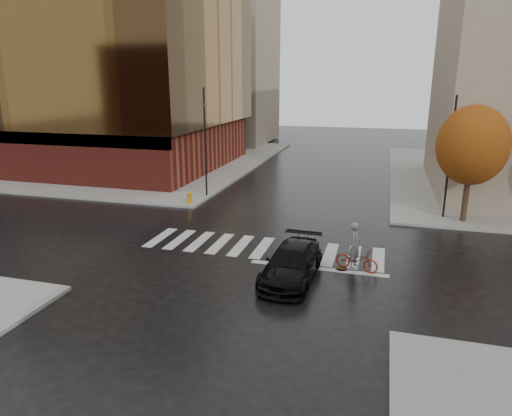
# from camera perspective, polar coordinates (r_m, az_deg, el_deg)

# --- Properties ---
(ground) EXTENTS (120.00, 120.00, 0.00)m
(ground) POSITION_cam_1_polar(r_m,az_deg,el_deg) (21.93, 0.45, -5.44)
(ground) COLOR black
(ground) RESTS_ON ground
(sidewalk_nw) EXTENTS (30.00, 30.00, 0.15)m
(sidewalk_nw) POSITION_cam_1_polar(r_m,az_deg,el_deg) (49.16, -17.02, 5.92)
(sidewalk_nw) COLOR gray
(sidewalk_nw) RESTS_ON ground
(crosswalk) EXTENTS (12.00, 3.00, 0.01)m
(crosswalk) POSITION_cam_1_polar(r_m,az_deg,el_deg) (22.38, 0.79, -4.98)
(crosswalk) COLOR silver
(crosswalk) RESTS_ON ground
(office_glass) EXTENTS (27.00, 19.00, 16.00)m
(office_glass) POSITION_cam_1_polar(r_m,az_deg,el_deg) (46.61, -20.97, 15.24)
(office_glass) COLOR maroon
(office_glass) RESTS_ON sidewalk_nw
(building_nw_far) EXTENTS (14.00, 12.00, 20.00)m
(building_nw_far) POSITION_cam_1_polar(r_m,az_deg,el_deg) (60.65, -5.11, 17.85)
(building_nw_far) COLOR gray
(building_nw_far) RESTS_ON sidewalk_nw
(tree_ne_a) EXTENTS (3.80, 3.80, 6.50)m
(tree_ne_a) POSITION_cam_1_polar(r_m,az_deg,el_deg) (27.72, 25.43, 7.06)
(tree_ne_a) COLOR black
(tree_ne_a) RESTS_ON sidewalk_ne
(sedan) EXTENTS (2.13, 4.86, 1.39)m
(sedan) POSITION_cam_1_polar(r_m,az_deg,el_deg) (18.84, 4.48, -6.88)
(sedan) COLOR black
(sedan) RESTS_ON ground
(cyclist) EXTENTS (1.98, 1.15, 2.13)m
(cyclist) POSITION_cam_1_polar(r_m,az_deg,el_deg) (20.08, 12.42, -5.67)
(cyclist) COLOR #9D230E
(cyclist) RESTS_ON ground
(traffic_light_nw) EXTENTS (0.22, 0.20, 7.28)m
(traffic_light_nw) POSITION_cam_1_polar(r_m,az_deg,el_deg) (31.22, -6.40, 9.01)
(traffic_light_nw) COLOR black
(traffic_light_nw) RESTS_ON sidewalk_nw
(traffic_light_ne) EXTENTS (0.17, 0.20, 6.97)m
(traffic_light_ne) POSITION_cam_1_polar(r_m,az_deg,el_deg) (28.19, 23.15, 6.68)
(traffic_light_ne) COLOR black
(traffic_light_ne) RESTS_ON sidewalk_ne
(fire_hydrant) EXTENTS (0.29, 0.29, 0.81)m
(fire_hydrant) POSITION_cam_1_polar(r_m,az_deg,el_deg) (29.71, -8.34, 1.32)
(fire_hydrant) COLOR #CA800B
(fire_hydrant) RESTS_ON sidewalk_nw
(manhole) EXTENTS (0.69, 0.69, 0.01)m
(manhole) POSITION_cam_1_polar(r_m,az_deg,el_deg) (20.32, 10.65, -7.49)
(manhole) COLOR #51391D
(manhole) RESTS_ON ground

